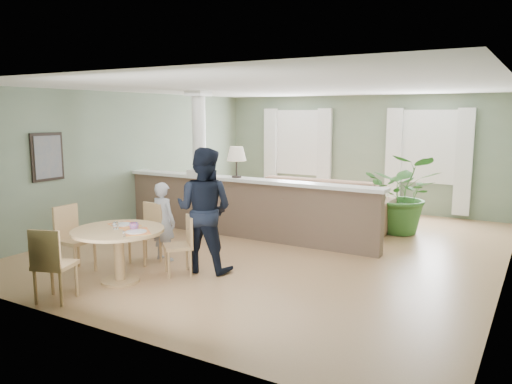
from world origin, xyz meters
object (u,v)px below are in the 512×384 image
Objects in this scene: chair_far_boy at (148,230)px; chair_side at (72,235)px; child_person at (163,221)px; dining_table at (119,240)px; houseplant at (404,194)px; chair_near at (51,262)px; sofa at (310,204)px; chair_far_man at (182,242)px; man_person at (204,210)px.

chair_side reaches higher than chair_far_boy.
chair_far_boy is 0.27m from child_person.
child_person is (-0.18, 1.11, 0.03)m from dining_table.
houseplant is at bearing -122.65° from child_person.
child_person reaches higher than chair_near.
child_person is (-1.00, -3.33, 0.15)m from sofa.
houseplant is 4.63m from child_person.
chair_far_man is 1.80m from chair_near.
dining_table is (-2.61, -4.80, -0.18)m from houseplant.
houseplant is 4.60m from chair_far_man.
chair_near is 0.96× the size of chair_side.
man_person is (1.03, 0.07, 0.40)m from chair_far_boy.
chair_near is at bearing -115.64° from houseplant.
houseplant is at bearing -127.68° from man_person.
chair_near is at bearing -99.34° from dining_table.
sofa is at bearing 126.74° from chair_far_man.
chair_side is at bearing 59.62° from child_person.
chair_far_boy is 0.94× the size of chair_side.
chair_side is (-3.55, -4.79, -0.23)m from houseplant.
chair_near is 0.76× the size of child_person.
sofa is 4.51m from dining_table.
houseplant is at bearing 57.01° from chair_far_boy.
man_person is at bearing 55.99° from dining_table.
sofa is 3.46m from man_person.
chair_far_boy is at bearing -103.26° from chair_near.
chair_side is (-1.77, -4.43, 0.07)m from sofa.
chair_far_boy is at bearing 50.03° from child_person.
dining_table is 1.00× the size of child_person.
chair_side reaches higher than chair_far_man.
child_person is at bearing -127.06° from houseplant.
chair_near is (-0.98, -5.39, 0.05)m from sofa.
sofa is 3.69m from chair_far_boy.
chair_far_boy reaches higher than chair_far_man.
sofa is 3.48m from child_person.
chair_near is (-2.76, -5.76, -0.25)m from houseplant.
dining_table is at bearing -101.56° from sofa.
chair_near is at bearing 56.13° from man_person.
chair_far_boy is (-0.35, 0.94, -0.09)m from dining_table.
chair_far_man is at bearing -95.93° from sofa.
man_person is at bearing -58.24° from chair_side.
dining_table is (-0.82, -4.44, 0.13)m from sofa.
chair_near is 0.52× the size of man_person.
chair_far_man is at bearing -130.55° from chair_near.
dining_table is at bearing -65.29° from chair_far_boy.
man_person is at bearing -93.39° from sofa.
child_person is at bearing -107.83° from sofa.
chair_far_boy is at bearing 110.28° from dining_table.
man_person reaches higher than houseplant.
child_person is at bearing 50.05° from chair_far_boy.
chair_side reaches higher than dining_table.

